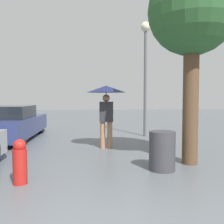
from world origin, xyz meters
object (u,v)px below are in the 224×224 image
at_px(tree, 192,15).
at_px(fire_hydrant, 20,162).
at_px(pedestrian, 106,97).
at_px(trash_bin, 162,151).
at_px(street_lamp, 145,54).
at_px(parked_car_farthest, 10,123).

xyz_separation_m(tree, fire_hydrant, (-3.53, -1.10, -3.00)).
height_order(pedestrian, tree, tree).
distance_m(pedestrian, trash_bin, 2.85).
xyz_separation_m(pedestrian, street_lamp, (1.67, 2.28, 1.71)).
relative_size(tree, trash_bin, 5.44).
xyz_separation_m(parked_car_farthest, trash_bin, (4.55, -4.41, -0.17)).
relative_size(parked_car_farthest, tree, 1.01).
bearing_deg(parked_car_farthest, trash_bin, -44.09).
relative_size(trash_bin, fire_hydrant, 1.03).
distance_m(tree, fire_hydrant, 4.76).
distance_m(tree, trash_bin, 3.12).
distance_m(pedestrian, street_lamp, 3.31).
bearing_deg(street_lamp, parked_car_farthest, -177.05).
relative_size(pedestrian, fire_hydrant, 2.37).
xyz_separation_m(street_lamp, fire_hydrant, (-3.36, -5.31, -2.86)).
relative_size(tree, street_lamp, 1.00).
bearing_deg(parked_car_farthest, pedestrian, -29.99).
bearing_deg(pedestrian, street_lamp, 53.84).
relative_size(pedestrian, street_lamp, 0.42).
height_order(parked_car_farthest, trash_bin, parked_car_farthest).
bearing_deg(pedestrian, parked_car_farthest, 150.01).
bearing_deg(parked_car_farthest, fire_hydrant, -70.34).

